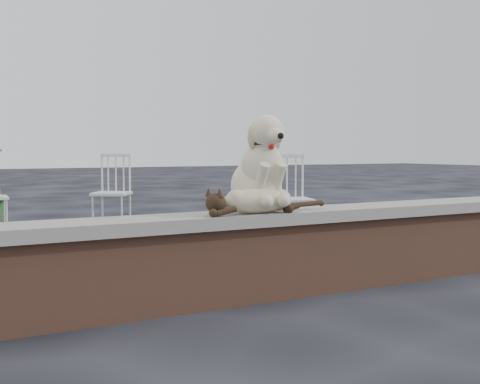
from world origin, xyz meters
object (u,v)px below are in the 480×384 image
dog (256,163)px  chair_b (112,192)px  chair_d (292,198)px  cat (257,199)px

dog → chair_b: size_ratio=0.69×
dog → chair_d: size_ratio=0.69×
chair_b → chair_d: size_ratio=1.00×
chair_b → chair_d: (1.42, -1.86, 0.00)m
cat → chair_b: (0.22, 3.93, -0.20)m
chair_d → dog: bearing=-111.3°
cat → chair_b: bearing=87.5°
chair_d → chair_b: bearing=145.1°
dog → chair_d: (1.56, 1.92, -0.43)m
chair_b → dog: bearing=-57.9°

